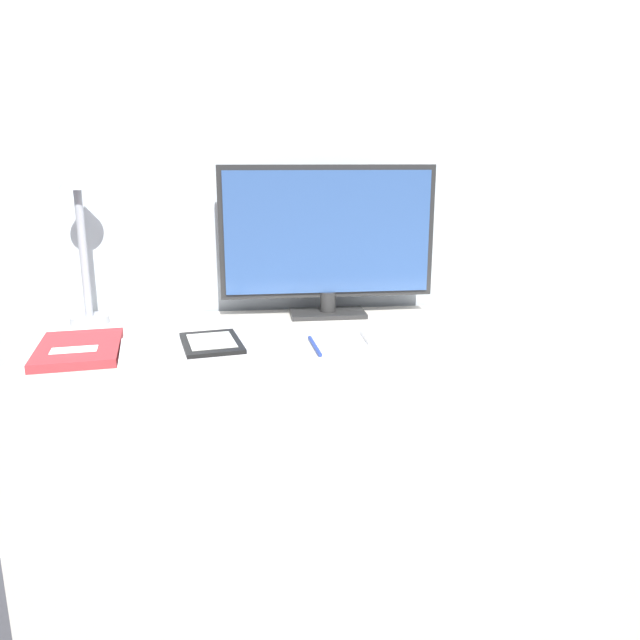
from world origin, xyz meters
The scene contains 9 objects.
wall_back centered at (0.00, 0.58, 1.20)m, with size 3.60×0.05×2.40m.
desk centered at (0.00, 0.25, 0.38)m, with size 1.50×0.57×0.76m.
monitor centered at (-0.02, 0.45, 0.97)m, with size 0.58×0.11×0.40m.
keyboard centered at (0.20, 0.20, 0.76)m, with size 0.32×0.11×0.01m.
laptop centered at (-0.35, 0.14, 0.77)m, with size 0.37×0.25×0.02m.
ereader centered at (-0.32, 0.14, 0.78)m, with size 0.15×0.20×0.01m.
desk_lamp centered at (-0.65, 0.44, 1.03)m, with size 0.10×0.10×0.42m.
notebook centered at (-0.61, 0.18, 0.77)m, with size 0.21×0.28×0.02m.
pen centered at (-0.09, 0.15, 0.76)m, with size 0.02×0.14×0.01m.
Camera 1 is at (-0.24, -1.20, 1.18)m, focal length 35.00 mm.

